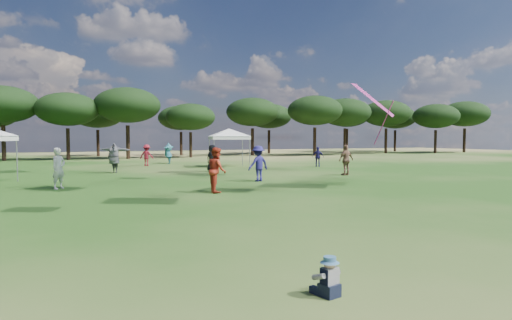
{
  "coord_description": "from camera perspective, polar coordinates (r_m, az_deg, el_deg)",
  "views": [
    {
      "loc": [
        -2.95,
        -2.87,
        2.29
      ],
      "look_at": [
        -0.36,
        2.89,
        1.95
      ],
      "focal_mm": 30.0,
      "sensor_mm": 36.0,
      "label": 1
    }
  ],
  "objects": [
    {
      "name": "tent_right",
      "position": [
        33.3,
        -3.64,
        3.99
      ],
      "size": [
        5.73,
        5.73,
        3.27
      ],
      "rotation": [
        0.0,
        0.0,
        -0.19
      ],
      "color": "gray",
      "rests_on": "ground"
    },
    {
      "name": "toddler",
      "position": [
        6.47,
        9.62,
        -15.29
      ],
      "size": [
        0.42,
        0.46,
        0.58
      ],
      "rotation": [
        0.0,
        0.0,
        0.22
      ],
      "color": "black",
      "rests_on": "ground"
    },
    {
      "name": "tree_line",
      "position": [
        50.65,
        -18.22,
        6.43
      ],
      "size": [
        108.78,
        17.63,
        7.77
      ],
      "color": "black",
      "rests_on": "ground"
    },
    {
      "name": "festival_crowd",
      "position": [
        27.56,
        -15.05,
        0.05
      ],
      "size": [
        28.99,
        21.91,
        1.91
      ],
      "color": "#AE2F1D",
      "rests_on": "ground"
    }
  ]
}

